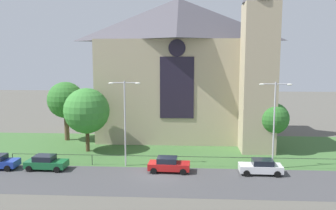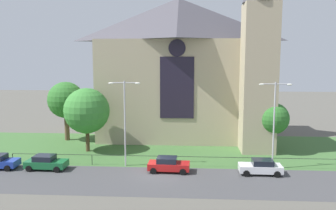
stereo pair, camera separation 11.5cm
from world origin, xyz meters
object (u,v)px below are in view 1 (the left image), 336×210
at_px(parked_car_red, 169,165).
at_px(parked_car_white, 261,167).
at_px(parked_car_green, 46,163).
at_px(streetlamp_far, 274,115).
at_px(tree_left_near, 87,111).
at_px(tree_left_far, 66,100).
at_px(church_building, 184,67).
at_px(streetlamp_near, 125,113).
at_px(tree_right_near, 273,119).

relative_size(parked_car_red, parked_car_white, 1.01).
xyz_separation_m(parked_car_green, parked_car_white, (21.99, -0.12, 0.00)).
relative_size(streetlamp_far, parked_car_white, 2.15).
bearing_deg(streetlamp_far, parked_car_red, -171.22).
distance_m(tree_left_near, streetlamp_far, 22.06).
relative_size(tree_left_far, streetlamp_far, 0.91).
distance_m(church_building, streetlamp_far, 17.92).
xyz_separation_m(tree_left_near, streetlamp_near, (5.79, -5.63, 0.65)).
xyz_separation_m(tree_left_far, streetlamp_near, (10.45, -11.35, 0.06)).
height_order(parked_car_red, parked_car_white, same).
distance_m(streetlamp_near, parked_car_white, 14.94).
bearing_deg(tree_right_near, church_building, 142.76).
xyz_separation_m(tree_left_far, parked_car_red, (15.17, -13.02, -4.93)).
height_order(streetlamp_near, parked_car_white, streetlamp_near).
distance_m(tree_left_far, parked_car_white, 28.19).
relative_size(tree_right_near, parked_car_white, 1.47).
height_order(tree_left_near, tree_right_near, tree_left_near).
xyz_separation_m(church_building, streetlamp_near, (-5.95, -14.44, -4.54)).
relative_size(tree_left_near, parked_car_white, 1.87).
bearing_deg(tree_left_near, streetlamp_near, -44.19).
bearing_deg(parked_car_red, parked_car_white, 1.22).
distance_m(church_building, tree_left_far, 17.31).
height_order(parked_car_green, parked_car_red, same).
bearing_deg(church_building, streetlamp_far, -56.43).
relative_size(church_building, parked_car_green, 6.11).
bearing_deg(parked_car_red, parked_car_green, -177.31).
bearing_deg(parked_car_green, parked_car_white, 1.59).
bearing_deg(streetlamp_near, tree_left_near, 135.81).
bearing_deg(parked_car_green, tree_left_far, 102.40).
bearing_deg(tree_left_far, streetlamp_far, -23.60).
distance_m(tree_right_near, streetlamp_near, 18.04).
bearing_deg(tree_left_near, streetlamp_far, -14.79).
height_order(tree_right_near, streetlamp_far, streetlamp_far).
distance_m(tree_left_far, streetlamp_far, 28.35).
distance_m(streetlamp_far, parked_car_red, 12.01).
bearing_deg(tree_left_near, tree_right_near, 1.19).
relative_size(church_building, parked_car_white, 6.15).
bearing_deg(tree_left_far, church_building, 10.66).
height_order(tree_left_near, parked_car_white, tree_left_near).
bearing_deg(parked_car_green, streetlamp_near, 14.11).
height_order(church_building, parked_car_red, church_building).
relative_size(tree_left_far, parked_car_red, 1.93).
relative_size(church_building, streetlamp_far, 2.86).
xyz_separation_m(streetlamp_far, parked_car_white, (-1.57, -1.86, -4.96)).
height_order(streetlamp_far, parked_car_green, streetlamp_far).
height_order(church_building, tree_left_far, church_building).
height_order(streetlamp_near, streetlamp_far, streetlamp_near).
distance_m(church_building, streetlamp_near, 16.26).
relative_size(tree_left_far, parked_car_white, 1.95).
distance_m(parked_car_green, parked_car_red, 12.75).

